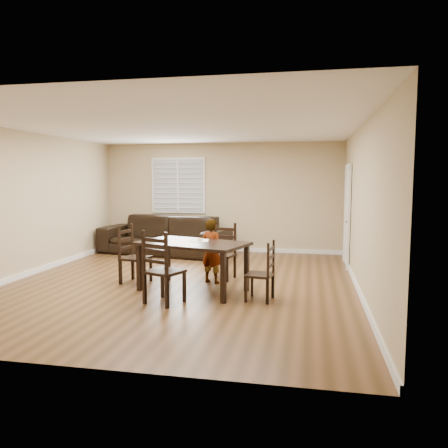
{
  "coord_description": "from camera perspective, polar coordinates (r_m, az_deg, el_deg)",
  "views": [
    {
      "loc": [
        2.2,
        -7.22,
        1.83
      ],
      "look_at": [
        0.66,
        0.54,
        1.0
      ],
      "focal_mm": 35.0,
      "sensor_mm": 36.0,
      "label": 1
    }
  ],
  "objects": [
    {
      "name": "sofa",
      "position": [
        10.69,
        -7.79,
        -1.45
      ],
      "size": [
        3.28,
        1.72,
        0.91
      ],
      "primitive_type": "imported",
      "rotation": [
        0.0,
        0.0,
        -0.17
      ],
      "color": "black",
      "rests_on": "ground"
    },
    {
      "name": "ground",
      "position": [
        7.76,
        -5.63,
        -7.67
      ],
      "size": [
        7.0,
        7.0,
        0.0
      ],
      "primitive_type": "plane",
      "color": "brown",
      "rests_on": "ground"
    },
    {
      "name": "child",
      "position": [
        7.64,
        -1.62,
        -3.54
      ],
      "size": [
        0.48,
        0.4,
        1.13
      ],
      "primitive_type": "imported",
      "rotation": [
        0.0,
        0.0,
        2.77
      ],
      "color": "gray",
      "rests_on": "ground"
    },
    {
      "name": "chair_left",
      "position": [
        7.87,
        -12.24,
        -4.14
      ],
      "size": [
        0.5,
        0.52,
        1.02
      ],
      "rotation": [
        0.0,
        0.0,
        1.41
      ],
      "color": "black",
      "rests_on": "ground"
    },
    {
      "name": "dining_table",
      "position": [
        7.08,
        -4.11,
        -3.07
      ],
      "size": [
        1.92,
        1.42,
        0.8
      ],
      "rotation": [
        0.0,
        0.0,
        -0.29
      ],
      "color": "black",
      "rests_on": "ground"
    },
    {
      "name": "napkin",
      "position": [
        7.23,
        -3.3,
        -2.16
      ],
      "size": [
        0.37,
        0.37,
        0.0
      ],
      "primitive_type": "cube",
      "rotation": [
        0.0,
        0.0,
        0.19
      ],
      "color": "white",
      "rests_on": "dining_table"
    },
    {
      "name": "donut",
      "position": [
        7.22,
        -3.16,
        -2.02
      ],
      "size": [
        0.09,
        0.09,
        0.03
      ],
      "color": "#B68241",
      "rests_on": "napkin"
    },
    {
      "name": "chair_far",
      "position": [
        6.39,
        -8.56,
        -6.15
      ],
      "size": [
        0.62,
        0.6,
        1.09
      ],
      "rotation": [
        0.0,
        0.0,
        2.77
      ],
      "color": "black",
      "rests_on": "ground"
    },
    {
      "name": "chair_right",
      "position": [
        6.58,
        5.6,
        -6.51
      ],
      "size": [
        0.43,
        0.46,
        0.9
      ],
      "rotation": [
        0.0,
        0.0,
        -1.71
      ],
      "color": "black",
      "rests_on": "ground"
    },
    {
      "name": "room",
      "position": [
        7.71,
        -5.13,
        5.79
      ],
      "size": [
        6.04,
        7.04,
        2.72
      ],
      "color": "tan",
      "rests_on": "ground"
    },
    {
      "name": "chair_near",
      "position": [
        8.06,
        -0.05,
        -3.78
      ],
      "size": [
        0.54,
        0.51,
        1.02
      ],
      "rotation": [
        0.0,
        0.0,
        -0.21
      ],
      "color": "black",
      "rests_on": "ground"
    }
  ]
}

